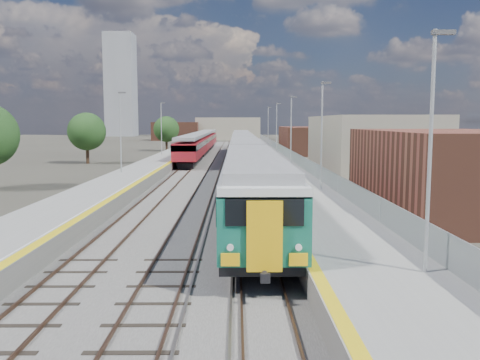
{
  "coord_description": "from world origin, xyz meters",
  "views": [
    {
      "loc": [
        0.62,
        -13.59,
        5.76
      ],
      "look_at": [
        0.85,
        17.26,
        2.2
      ],
      "focal_mm": 38.0,
      "sensor_mm": 36.0,
      "label": 1
    }
  ],
  "objects": [
    {
      "name": "green_train",
      "position": [
        1.5,
        44.85,
        2.39
      ],
      "size": [
        3.09,
        85.77,
        3.4
      ],
      "color": "black",
      "rests_on": "ground"
    },
    {
      "name": "tracks",
      "position": [
        -1.65,
        54.18,
        0.11
      ],
      "size": [
        8.96,
        160.0,
        0.17
      ],
      "color": "#4C3323",
      "rests_on": "ground"
    },
    {
      "name": "red_train",
      "position": [
        -5.5,
        75.22,
        2.22
      ],
      "size": [
        2.97,
        60.26,
        3.75
      ],
      "color": "black",
      "rests_on": "ground"
    },
    {
      "name": "platform_right",
      "position": [
        5.28,
        52.49,
        0.54
      ],
      "size": [
        4.7,
        155.0,
        8.52
      ],
      "color": "slate",
      "rests_on": "ground"
    },
    {
      "name": "ground",
      "position": [
        0.0,
        50.0,
        0.0
      ],
      "size": [
        320.0,
        320.0,
        0.0
      ],
      "primitive_type": "plane",
      "color": "#47443A",
      "rests_on": "ground"
    },
    {
      "name": "platform_left",
      "position": [
        -9.05,
        52.49,
        0.52
      ],
      "size": [
        4.3,
        155.0,
        8.52
      ],
      "color": "slate",
      "rests_on": "ground"
    },
    {
      "name": "ballast_bed",
      "position": [
        -2.25,
        52.5,
        0.03
      ],
      "size": [
        10.5,
        155.0,
        0.06
      ],
      "primitive_type": "cube",
      "color": "#565451",
      "rests_on": "ground"
    },
    {
      "name": "tree_b",
      "position": [
        -19.82,
        56.12,
        4.4
      ],
      "size": [
        5.15,
        5.15,
        6.99
      ],
      "color": "#382619",
      "rests_on": "ground"
    },
    {
      "name": "tree_d",
      "position": [
        21.61,
        67.72,
        4.3
      ],
      "size": [
        5.04,
        5.04,
        6.83
      ],
      "color": "#382619",
      "rests_on": "ground"
    },
    {
      "name": "tree_c",
      "position": [
        -13.03,
        85.93,
        4.28
      ],
      "size": [
        5.02,
        5.02,
        6.8
      ],
      "color": "#382619",
      "rests_on": "ground"
    },
    {
      "name": "buildings",
      "position": [
        -18.12,
        138.6,
        10.7
      ],
      "size": [
        72.0,
        185.5,
        40.0
      ],
      "color": "brown",
      "rests_on": "ground"
    }
  ]
}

